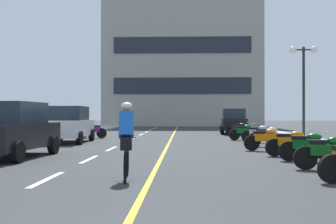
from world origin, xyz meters
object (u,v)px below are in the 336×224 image
(motorcycle_3, at_px, (308,146))
(motorcycle_9, at_px, (92,130))
(motorcycle_5, at_px, (266,139))
(motorcycle_10, at_px, (239,129))
(parked_car_far, at_px, (234,121))
(motorcycle_6, at_px, (268,136))
(motorcycle_7, at_px, (259,133))
(parked_car_mid, at_px, (69,124))
(motorcycle_8, at_px, (244,132))
(parked_car_near, at_px, (12,130))
(motorcycle_2, at_px, (328,152))
(motorcycle_4, at_px, (291,143))
(street_lamp_mid, at_px, (304,71))
(cyclist_rider, at_px, (126,139))

(motorcycle_3, bearing_deg, motorcycle_9, 128.11)
(motorcycle_5, xyz_separation_m, motorcycle_10, (0.39, 10.80, 0.00))
(parked_car_far, distance_m, motorcycle_6, 12.03)
(motorcycle_5, xyz_separation_m, motorcycle_6, (0.46, 1.98, 0.00))
(motorcycle_7, xyz_separation_m, motorcycle_9, (-9.14, 3.67, 0.00))
(motorcycle_3, distance_m, motorcycle_6, 5.59)
(parked_car_mid, height_order, motorcycle_8, parked_car_mid)
(parked_car_far, height_order, motorcycle_3, parked_car_far)
(parked_car_far, relative_size, motorcycle_7, 2.59)
(parked_car_near, xyz_separation_m, motorcycle_2, (9.24, -2.61, -0.44))
(motorcycle_4, height_order, motorcycle_6, same)
(motorcycle_2, height_order, motorcycle_5, same)
(parked_car_far, relative_size, motorcycle_3, 2.52)
(street_lamp_mid, relative_size, motorcycle_2, 2.86)
(parked_car_far, height_order, motorcycle_6, parked_car_far)
(motorcycle_4, bearing_deg, parked_car_far, 89.89)
(motorcycle_3, relative_size, motorcycle_10, 1.02)
(motorcycle_6, height_order, motorcycle_9, same)
(motorcycle_9, height_order, cyclist_rider, cyclist_rider)
(motorcycle_6, relative_size, motorcycle_8, 0.99)
(motorcycle_4, xyz_separation_m, motorcycle_9, (-9.02, 10.23, 0.00))
(motorcycle_2, height_order, cyclist_rider, cyclist_rider)
(motorcycle_9, bearing_deg, motorcycle_2, -56.17)
(street_lamp_mid, distance_m, motorcycle_3, 10.18)
(motorcycle_3, distance_m, motorcycle_9, 14.81)
(motorcycle_4, bearing_deg, motorcycle_6, 89.23)
(motorcycle_7, bearing_deg, parked_car_far, 90.52)
(motorcycle_4, distance_m, motorcycle_9, 13.64)
(motorcycle_6, bearing_deg, parked_car_near, -152.15)
(street_lamp_mid, relative_size, motorcycle_5, 2.86)
(motorcycle_6, bearing_deg, motorcycle_4, -90.77)
(motorcycle_4, relative_size, motorcycle_6, 1.02)
(cyclist_rider, bearing_deg, street_lamp_mid, 59.52)
(parked_car_near, height_order, motorcycle_4, parked_car_near)
(parked_car_far, bearing_deg, motorcycle_9, -146.60)
(motorcycle_9, bearing_deg, parked_car_far, 33.40)
(motorcycle_10, relative_size, cyclist_rider, 0.95)
(motorcycle_5, height_order, cyclist_rider, cyclist_rider)
(parked_car_far, height_order, motorcycle_10, parked_car_far)
(parked_car_near, relative_size, motorcycle_6, 2.57)
(motorcycle_9, height_order, motorcycle_10, same)
(motorcycle_7, xyz_separation_m, cyclist_rider, (-4.97, -11.48, 0.41))
(motorcycle_10, bearing_deg, motorcycle_9, -162.92)
(motorcycle_4, relative_size, motorcycle_10, 1.02)
(motorcycle_9, bearing_deg, motorcycle_8, -9.97)
(motorcycle_8, relative_size, cyclist_rider, 0.95)
(motorcycle_5, height_order, motorcycle_9, same)
(parked_car_near, relative_size, motorcycle_2, 2.52)
(parked_car_mid, bearing_deg, cyclist_rider, -68.52)
(street_lamp_mid, bearing_deg, parked_car_far, 107.69)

